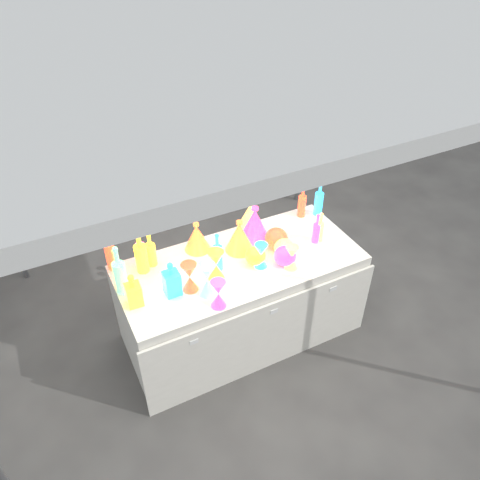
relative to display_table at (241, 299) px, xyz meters
name	(u,v)px	position (x,y,z in m)	size (l,w,h in m)	color
ground	(240,330)	(0.00, 0.01, -0.37)	(80.00, 80.00, 0.00)	#5B5954
canopy_tent	(239,22)	(0.00, 0.02, 2.01)	(3.15, 3.15, 2.46)	gray
display_table	(241,299)	(0.00, 0.00, 0.00)	(1.84, 0.83, 0.75)	white
cardboard_box_closed	(94,178)	(-0.54, 2.76, -0.20)	(0.49, 0.35, 0.35)	#A8794B
cardboard_box_flat	(151,177)	(0.13, 2.72, -0.35)	(0.64, 0.46, 0.05)	#A8794B
bottle_0	(140,251)	(-0.66, 0.23, 0.55)	(0.09, 0.09, 0.35)	#F03916
bottle_2	(110,250)	(-0.85, 0.36, 0.54)	(0.07, 0.07, 0.33)	orange
bottle_3	(140,248)	(-0.64, 0.31, 0.52)	(0.07, 0.07, 0.28)	blue
bottle_4	(118,268)	(-0.85, 0.14, 0.54)	(0.08, 0.08, 0.34)	#15856B
bottle_5	(119,270)	(-0.85, 0.09, 0.57)	(0.08, 0.08, 0.39)	#D92B9A
bottle_6	(150,249)	(-0.58, 0.27, 0.52)	(0.07, 0.07, 0.28)	#F03916
bottle_7	(217,252)	(-0.18, 0.01, 0.53)	(0.07, 0.07, 0.31)	#1A9222
decanter_0	(133,290)	(-0.81, -0.06, 0.50)	(0.10, 0.10, 0.25)	#F03916
decanter_2	(171,278)	(-0.55, -0.08, 0.51)	(0.11, 0.11, 0.26)	#1A9222
hourglass_0	(190,277)	(-0.43, -0.10, 0.49)	(0.11, 0.11, 0.22)	orange
hourglass_1	(218,294)	(-0.33, -0.33, 0.48)	(0.10, 0.10, 0.21)	blue
hourglass_2	(292,257)	(0.30, -0.22, 0.47)	(0.09, 0.09, 0.19)	#15856B
hourglass_3	(207,280)	(-0.35, -0.19, 0.50)	(0.12, 0.12, 0.25)	#D92B9A
hourglass_4	(216,265)	(-0.23, -0.07, 0.49)	(0.12, 0.12, 0.23)	#F03916
hourglass_5	(261,255)	(0.11, -0.10, 0.47)	(0.10, 0.10, 0.20)	#1A9222
globe_0	(255,256)	(0.09, -0.05, 0.44)	(0.15, 0.15, 0.12)	#F03916
globe_1	(284,249)	(0.33, -0.07, 0.44)	(0.15, 0.15, 0.12)	#15856B
globe_2	(276,239)	(0.33, 0.04, 0.45)	(0.18, 0.18, 0.14)	orange
globe_3	(285,257)	(0.28, -0.16, 0.44)	(0.16, 0.16, 0.13)	blue
lampshade_0	(239,236)	(0.06, 0.14, 0.51)	(0.22, 0.22, 0.26)	yellow
lampshade_1	(197,236)	(-0.22, 0.29, 0.49)	(0.20, 0.20, 0.24)	yellow
lampshade_2	(255,224)	(0.22, 0.20, 0.52)	(0.25, 0.25, 0.30)	blue
lampshade_3	(250,217)	(0.23, 0.29, 0.52)	(0.25, 0.25, 0.30)	#15856B
bottle_8	(319,198)	(0.86, 0.27, 0.54)	(0.07, 0.07, 0.32)	#1A9222
bottle_9	(302,201)	(0.72, 0.31, 0.52)	(0.07, 0.07, 0.29)	orange
bottle_10	(317,228)	(0.63, -0.04, 0.50)	(0.06, 0.06, 0.26)	blue
bottle_11	(320,227)	(0.66, -0.04, 0.50)	(0.06, 0.06, 0.26)	#15856B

